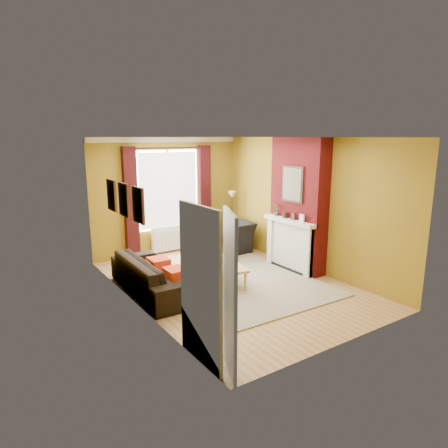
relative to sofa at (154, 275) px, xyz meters
The scene contains 12 objects.
ground 1.53m from the sofa, 17.65° to the right, with size 5.50×5.50×0.00m, color #986F45.
room_walls 2.32m from the sofa, ahead, with size 3.82×5.54×2.83m.
striped_rug 1.73m from the sofa, 12.08° to the right, with size 2.67×3.66×0.02m.
sofa is the anchor object (origin of this frame).
armchair 2.81m from the sofa, 28.53° to the left, with size 1.20×1.05×0.78m, color black.
coffee_table 1.32m from the sofa, 13.95° to the right, with size 0.86×1.35×0.42m.
wicker_stool 2.77m from the sofa, 44.73° to the left, with size 0.41×0.41×0.44m.
floor_lamp 3.55m from the sofa, 30.72° to the left, with size 0.26×0.26×1.45m.
book_a 1.24m from the sofa, 26.92° to the right, with size 0.22×0.30×0.03m, color #999999.
book_b 1.34m from the sofa, ahead, with size 0.22×0.30×0.02m, color #999999.
mug 1.38m from the sofa, 15.63° to the right, with size 0.11×0.11×0.10m, color #999999.
tv_remote 1.22m from the sofa, ahead, with size 0.07×0.16×0.02m.
Camera 1 is at (-4.18, -6.06, 2.82)m, focal length 32.00 mm.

